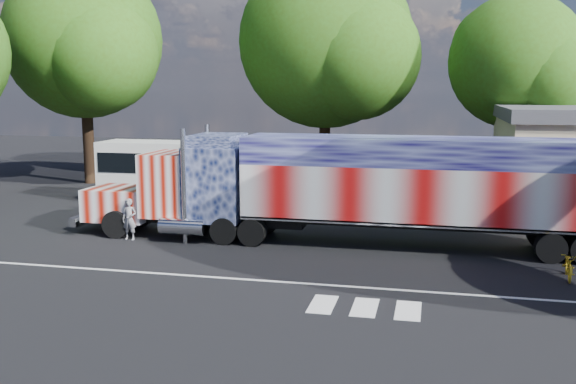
% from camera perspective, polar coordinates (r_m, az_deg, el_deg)
% --- Properties ---
extents(ground, '(100.00, 100.00, 0.00)m').
position_cam_1_polar(ground, '(23.63, -1.63, -5.70)').
color(ground, black).
extents(lane_markings, '(30.00, 2.67, 0.01)m').
position_cam_1_polar(lane_markings, '(19.73, 0.46, -8.74)').
color(lane_markings, silver).
rests_on(lane_markings, ground).
extents(semi_truck, '(21.31, 3.37, 4.54)m').
position_cam_1_polar(semi_truck, '(25.05, 6.01, 0.58)').
color(semi_truck, black).
rests_on(semi_truck, ground).
extents(coach_bus, '(11.26, 2.62, 3.28)m').
position_cam_1_polar(coach_bus, '(33.81, -7.44, 1.72)').
color(coach_bus, silver).
rests_on(coach_bus, ground).
extents(woman, '(0.63, 0.42, 1.68)m').
position_cam_1_polar(woman, '(26.71, -13.93, -2.36)').
color(woman, slate).
rests_on(woman, ground).
extents(bicycle, '(0.77, 1.76, 0.90)m').
position_cam_1_polar(bicycle, '(22.70, 23.71, -5.96)').
color(bicycle, gold).
rests_on(bicycle, ground).
extents(tree_nw_a, '(10.26, 9.77, 13.92)m').
position_cam_1_polar(tree_nw_a, '(42.89, -17.58, 12.71)').
color(tree_nw_a, black).
rests_on(tree_nw_a, ground).
extents(tree_n_mid, '(11.49, 10.94, 14.44)m').
position_cam_1_polar(tree_n_mid, '(41.48, 3.60, 13.16)').
color(tree_n_mid, black).
rests_on(tree_n_mid, ground).
extents(tree_ne_a, '(7.92, 7.55, 11.32)m').
position_cam_1_polar(tree_ne_a, '(38.99, 19.85, 10.79)').
color(tree_ne_a, black).
rests_on(tree_ne_a, ground).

